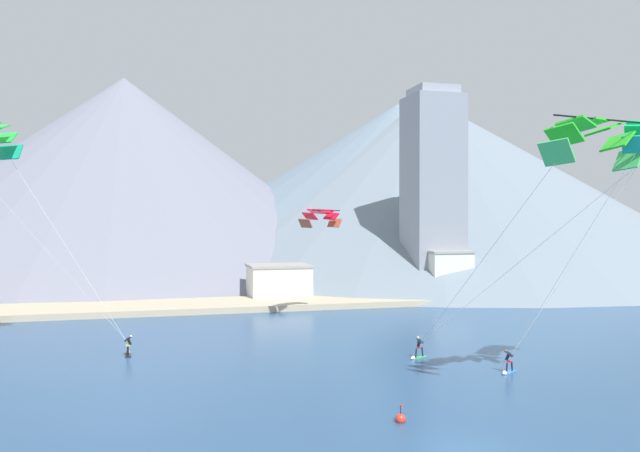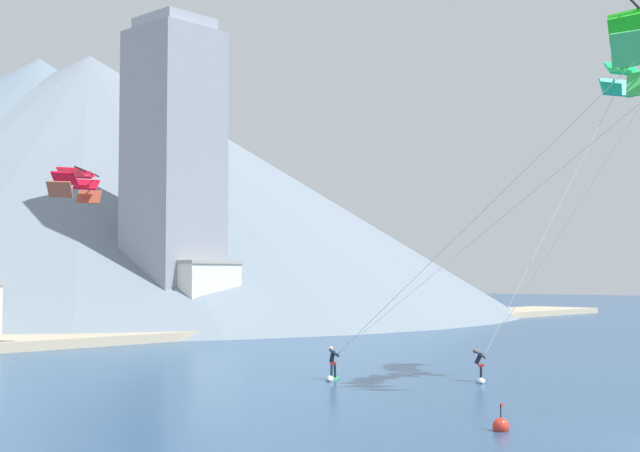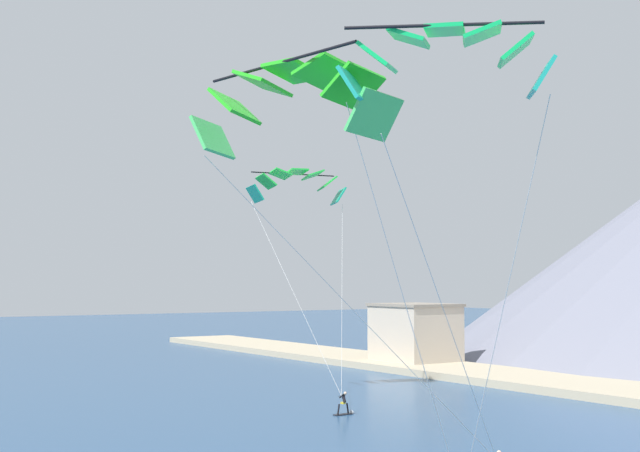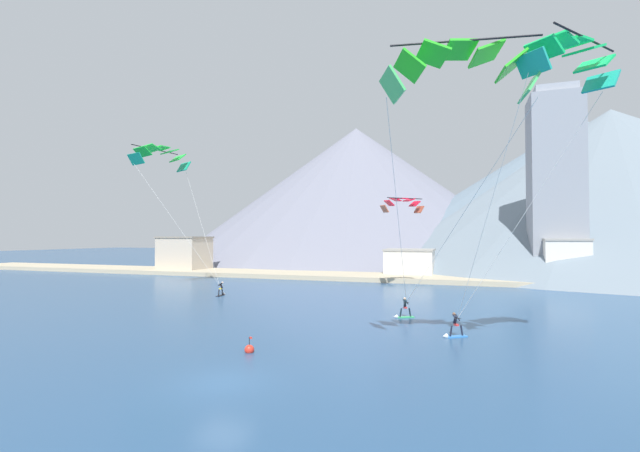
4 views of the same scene
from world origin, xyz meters
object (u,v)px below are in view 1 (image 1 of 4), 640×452
(kitesurfer_mid_center, at_px, (507,366))
(race_marker_buoy, at_px, (401,419))
(kitesurfer_near_lead, at_px, (417,352))
(kitesurfer_near_trail, at_px, (128,349))
(parafoil_kite_near_lead, at_px, (591,139))
(parafoil_kite_distant_high_outer, at_px, (321,216))

(kitesurfer_mid_center, distance_m, race_marker_buoy, 13.48)
(kitesurfer_near_lead, bearing_deg, race_marker_buoy, -116.91)
(kitesurfer_near_trail, relative_size, kitesurfer_mid_center, 1.05)
(kitesurfer_near_lead, height_order, parafoil_kite_near_lead, parafoil_kite_near_lead)
(parafoil_kite_near_lead, relative_size, parafoil_kite_distant_high_outer, 2.91)
(parafoil_kite_near_lead, bearing_deg, kitesurfer_near_trail, 142.30)
(kitesurfer_near_trail, distance_m, parafoil_kite_near_lead, 36.12)
(parafoil_kite_near_lead, height_order, race_marker_buoy, parafoil_kite_near_lead)
(kitesurfer_near_lead, distance_m, parafoil_kite_near_lead, 20.45)
(kitesurfer_near_trail, distance_m, parafoil_kite_distant_high_outer, 24.60)
(parafoil_kite_distant_high_outer, xyz_separation_m, race_marker_buoy, (-4.29, -32.37, -10.79))
(parafoil_kite_distant_high_outer, bearing_deg, kitesurfer_near_trail, -147.30)
(parafoil_kite_near_lead, bearing_deg, kitesurfer_mid_center, 94.83)
(kitesurfer_mid_center, bearing_deg, kitesurfer_near_trail, 153.68)
(kitesurfer_mid_center, bearing_deg, parafoil_kite_near_lead, -85.17)
(kitesurfer_near_lead, relative_size, race_marker_buoy, 1.68)
(kitesurfer_near_trail, bearing_deg, kitesurfer_near_lead, -17.57)
(kitesurfer_near_trail, distance_m, kitesurfer_mid_center, 28.41)
(parafoil_kite_distant_high_outer, distance_m, race_marker_buoy, 34.39)
(race_marker_buoy, bearing_deg, parafoil_kite_distant_high_outer, 82.46)
(kitesurfer_near_trail, xyz_separation_m, kitesurfer_mid_center, (25.47, -12.60, -0.01))
(kitesurfer_near_lead, distance_m, race_marker_buoy, 15.24)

